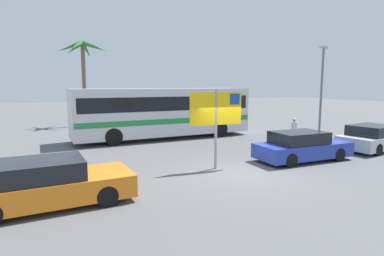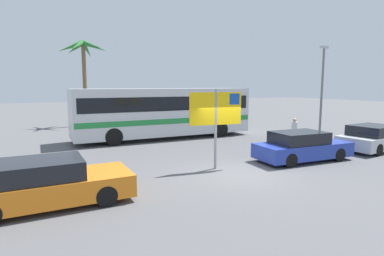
# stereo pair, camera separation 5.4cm
# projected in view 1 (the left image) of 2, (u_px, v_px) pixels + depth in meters

# --- Properties ---
(ground) EXTENTS (120.00, 120.00, 0.00)m
(ground) POSITION_uv_depth(u_px,v_px,m) (242.00, 174.00, 12.05)
(ground) COLOR #565659
(bus_front_coach) EXTENTS (11.30, 2.60, 3.17)m
(bus_front_coach) POSITION_uv_depth(u_px,v_px,m) (164.00, 110.00, 20.00)
(bus_front_coach) COLOR silver
(bus_front_coach) RESTS_ON ground
(ferry_sign) EXTENTS (2.19, 0.36, 3.20)m
(ferry_sign) POSITION_uv_depth(u_px,v_px,m) (217.00, 112.00, 12.49)
(ferry_sign) COLOR gray
(ferry_sign) RESTS_ON ground
(car_blue) EXTENTS (4.48, 1.97, 1.32)m
(car_blue) POSITION_uv_depth(u_px,v_px,m) (302.00, 147.00, 14.10)
(car_blue) COLOR #23389E
(car_blue) RESTS_ON ground
(car_orange) EXTENTS (4.53, 1.95, 1.32)m
(car_orange) POSITION_uv_depth(u_px,v_px,m) (47.00, 184.00, 8.76)
(car_orange) COLOR orange
(car_orange) RESTS_ON ground
(car_silver) EXTENTS (4.35, 2.30, 1.32)m
(car_silver) POSITION_uv_depth(u_px,v_px,m) (374.00, 138.00, 16.41)
(car_silver) COLOR #B7BABF
(car_silver) RESTS_ON ground
(pedestrian_crossing_lot) EXTENTS (0.32, 0.32, 1.59)m
(pedestrian_crossing_lot) POSITION_uv_depth(u_px,v_px,m) (294.00, 130.00, 17.23)
(pedestrian_crossing_lot) COLOR #706656
(pedestrian_crossing_lot) RESTS_ON ground
(lamp_post_left_side) EXTENTS (0.56, 0.20, 5.80)m
(lamp_post_left_side) POSITION_uv_depth(u_px,v_px,m) (322.00, 88.00, 19.79)
(lamp_post_left_side) COLOR slate
(lamp_post_left_side) RESTS_ON ground
(palm_tree_seaside) EXTENTS (4.05, 3.65, 7.06)m
(palm_tree_seaside) POSITION_uv_depth(u_px,v_px,m) (83.00, 56.00, 25.68)
(palm_tree_seaside) COLOR brown
(palm_tree_seaside) RESTS_ON ground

